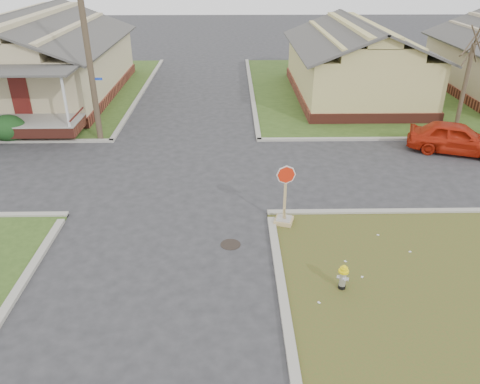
{
  "coord_description": "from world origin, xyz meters",
  "views": [
    {
      "loc": [
        2.27,
        -12.89,
        8.26
      ],
      "look_at": [
        2.53,
        1.0,
        1.1
      ],
      "focal_mm": 35.0,
      "sensor_mm": 36.0,
      "label": 1
    }
  ],
  "objects_px": {
    "fire_hydrant": "(343,276)",
    "stop_sign": "(284,211)",
    "utility_pole": "(87,42)",
    "red_sedan": "(456,138)"
  },
  "relations": [
    {
      "from": "fire_hydrant",
      "to": "red_sedan",
      "type": "xyz_separation_m",
      "value": [
        7.24,
        9.73,
        0.24
      ]
    },
    {
      "from": "stop_sign",
      "to": "red_sedan",
      "type": "relative_size",
      "value": 0.51
    },
    {
      "from": "utility_pole",
      "to": "stop_sign",
      "type": "height_order",
      "value": "utility_pole"
    },
    {
      "from": "utility_pole",
      "to": "fire_hydrant",
      "type": "distance_m",
      "value": 15.58
    },
    {
      "from": "stop_sign",
      "to": "red_sedan",
      "type": "xyz_separation_m",
      "value": [
        8.48,
        6.23,
        0.2
      ]
    },
    {
      "from": "fire_hydrant",
      "to": "stop_sign",
      "type": "distance_m",
      "value": 3.71
    },
    {
      "from": "fire_hydrant",
      "to": "stop_sign",
      "type": "xyz_separation_m",
      "value": [
        -1.24,
        3.5,
        0.04
      ]
    },
    {
      "from": "utility_pole",
      "to": "red_sedan",
      "type": "bearing_deg",
      "value": -6.59
    },
    {
      "from": "utility_pole",
      "to": "fire_hydrant",
      "type": "height_order",
      "value": "utility_pole"
    },
    {
      "from": "utility_pole",
      "to": "stop_sign",
      "type": "distance_m",
      "value": 12.3
    }
  ]
}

